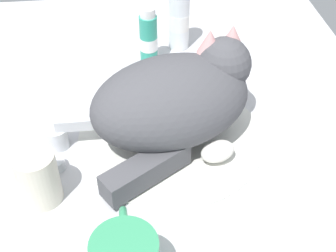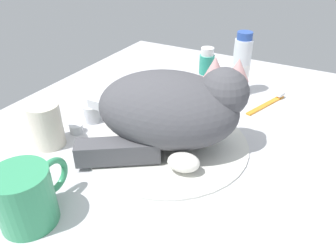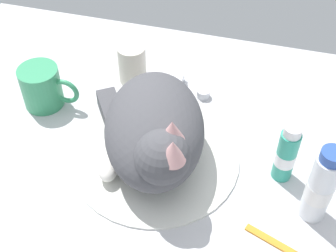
# 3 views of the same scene
# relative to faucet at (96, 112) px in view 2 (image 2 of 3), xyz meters

# --- Properties ---
(ground_plane) EXTENTS (1.10, 0.83, 0.03)m
(ground_plane) POSITION_rel_faucet_xyz_m (0.00, -0.18, -0.04)
(ground_plane) COLOR silver
(sink_basin) EXTENTS (0.32, 0.32, 0.01)m
(sink_basin) POSITION_rel_faucet_xyz_m (0.00, -0.18, -0.02)
(sink_basin) COLOR silver
(sink_basin) RESTS_ON ground_plane
(faucet) EXTENTS (0.13, 0.10, 0.06)m
(faucet) POSITION_rel_faucet_xyz_m (0.00, 0.00, 0.00)
(faucet) COLOR silver
(faucet) RESTS_ON ground_plane
(cat) EXTENTS (0.27, 0.30, 0.17)m
(cat) POSITION_rel_faucet_xyz_m (0.00, -0.19, 0.06)
(cat) COLOR #4C4C51
(cat) RESTS_ON sink_basin
(coffee_mug) EXTENTS (0.12, 0.08, 0.09)m
(coffee_mug) POSITION_rel_faucet_xyz_m (-0.26, -0.09, 0.02)
(coffee_mug) COLOR #389966
(coffee_mug) RESTS_ON ground_plane
(rinse_cup) EXTENTS (0.06, 0.06, 0.09)m
(rinse_cup) POSITION_rel_faucet_xyz_m (-0.11, 0.03, 0.02)
(rinse_cup) COLOR silver
(rinse_cup) RESTS_ON ground_plane
(toothpaste_bottle) EXTENTS (0.04, 0.04, 0.13)m
(toothpaste_bottle) POSITION_rel_faucet_xyz_m (0.23, -0.16, 0.03)
(toothpaste_bottle) COLOR teal
(toothpaste_bottle) RESTS_ON ground_plane
(mouthwash_bottle) EXTENTS (0.04, 0.04, 0.16)m
(mouthwash_bottle) POSITION_rel_faucet_xyz_m (0.29, -0.23, 0.05)
(mouthwash_bottle) COLOR white
(mouthwash_bottle) RESTS_ON ground_plane
(toothbrush) EXTENTS (0.14, 0.06, 0.02)m
(toothbrush) POSITION_rel_faucet_xyz_m (0.26, -0.31, -0.02)
(toothbrush) COLOR orange
(toothbrush) RESTS_ON ground_plane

